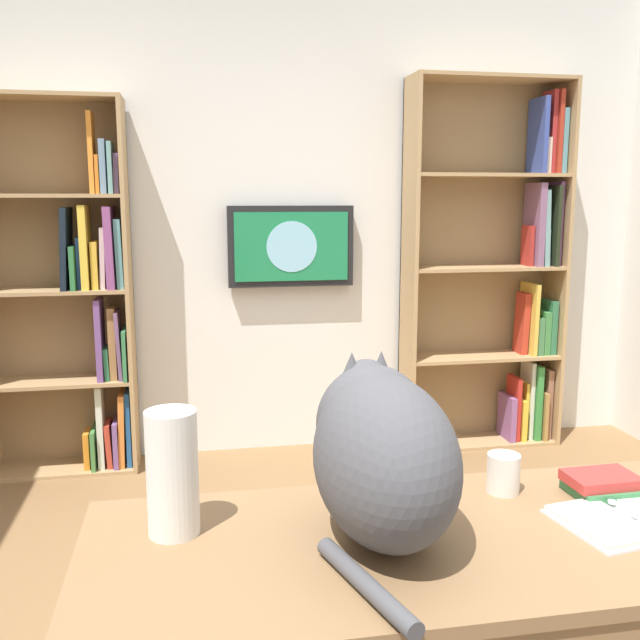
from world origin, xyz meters
TOP-DOWN VIEW (x-y plane):
  - wall_back at (0.00, -2.23)m, footprint 4.52×0.06m
  - bookshelf_left at (-1.32, -2.07)m, footprint 0.94×0.28m
  - bookshelf_right at (1.10, -2.06)m, footprint 0.77×0.28m
  - wall_mounted_tv at (-0.07, -2.15)m, footprint 0.72×0.07m
  - desk at (0.00, 0.51)m, footprint 1.49×0.63m
  - cat at (0.11, 0.44)m, footprint 0.30×0.59m
  - open_binder at (-0.46, 0.50)m, footprint 0.36×0.27m
  - paper_towel_roll at (0.54, 0.37)m, footprint 0.11×0.11m
  - coffee_mug at (-0.24, 0.29)m, footprint 0.08×0.08m
  - desk_book_stack at (-0.47, 0.36)m, footprint 0.17×0.13m

SIDE VIEW (x-z plane):
  - desk at x=0.00m, z-range 0.27..1.03m
  - open_binder at x=-0.46m, z-range 0.76..0.78m
  - desk_book_stack at x=-0.47m, z-range 0.76..0.82m
  - coffee_mug at x=-0.24m, z-range 0.76..0.86m
  - paper_towel_roll at x=0.54m, z-range 0.76..1.04m
  - bookshelf_right at x=1.10m, z-range -0.05..1.94m
  - cat at x=0.11m, z-range 0.77..1.14m
  - bookshelf_left at x=-1.32m, z-range -0.05..2.10m
  - wall_mounted_tv at x=-0.07m, z-range 0.98..1.43m
  - wall_back at x=0.00m, z-range 0.00..2.70m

